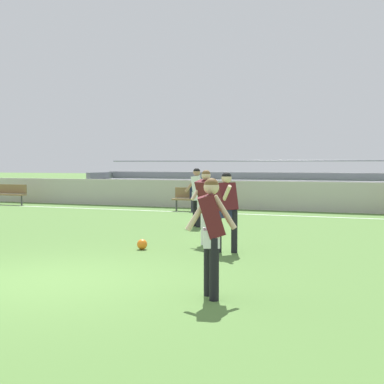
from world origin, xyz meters
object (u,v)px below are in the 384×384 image
object	(u,v)px
spectator_seated	(195,193)
player_dark_wide_left	(226,205)
player_dark_challenging	(211,227)
bench_far_right	(196,197)
player_white_wide_right	(197,192)
player_dark_on_ball	(206,200)
bench_near_wall_gap	(8,192)
soccer_ball	(142,244)
bleacher_stand	(307,188)

from	to	relation	value
spectator_seated	player_dark_wide_left	distance (m)	9.41
spectator_seated	player_dark_challenging	size ratio (longest dim) A/B	0.74
bench_far_right	player_dark_challenging	bearing A→B (deg)	-68.09
spectator_seated	player_white_wide_right	distance (m)	4.93
player_dark_challenging	player_dark_on_ball	bearing A→B (deg)	110.75
spectator_seated	bench_near_wall_gap	bearing A→B (deg)	179.26
soccer_ball	player_dark_wide_left	bearing A→B (deg)	9.30
bench_far_right	player_dark_challenging	size ratio (longest dim) A/B	1.10
player_dark_wide_left	soccer_ball	bearing A→B (deg)	-170.70
bench_far_right	player_white_wide_right	distance (m)	5.05
bench_near_wall_gap	bench_far_right	bearing A→B (deg)	0.00
bleacher_stand	spectator_seated	xyz separation A→B (m)	(-3.61, -3.86, -0.10)
player_white_wide_right	player_dark_challenging	size ratio (longest dim) A/B	1.04
bleacher_stand	player_dark_on_ball	xyz separation A→B (m)	(-0.41, -11.43, 0.20)
spectator_seated	player_white_wide_right	world-z (taller)	player_white_wide_right
bench_far_right	soccer_ball	size ratio (longest dim) A/B	8.18
player_dark_wide_left	player_dark_challenging	bearing A→B (deg)	-75.43
player_dark_on_ball	player_dark_wide_left	bearing A→B (deg)	-50.32
spectator_seated	player_dark_challenging	distance (m)	13.08
bench_near_wall_gap	player_white_wide_right	distance (m)	11.75
spectator_seated	bench_far_right	bearing A→B (deg)	90.00
player_dark_wide_left	player_white_wide_right	xyz separation A→B (m)	(-2.16, 3.96, 0.03)
bench_near_wall_gap	player_white_wide_right	xyz separation A→B (m)	(10.77, -4.68, 0.47)
bench_near_wall_gap	player_white_wide_right	world-z (taller)	player_white_wide_right
player_white_wide_right	player_dark_challenging	world-z (taller)	player_white_wide_right
player_dark_wide_left	player_dark_challenging	size ratio (longest dim) A/B	1.01
bench_far_right	spectator_seated	xyz separation A→B (m)	(-0.00, -0.12, 0.16)
player_dark_challenging	bench_near_wall_gap	bearing A→B (deg)	138.58
player_dark_challenging	bleacher_stand	bearing A→B (deg)	94.70
bleacher_stand	player_dark_wide_left	xyz separation A→B (m)	(0.38, -12.38, 0.18)
player_dark_on_ball	player_dark_wide_left	xyz separation A→B (m)	(0.79, -0.95, -0.02)
player_white_wide_right	soccer_ball	world-z (taller)	player_white_wide_right
bench_near_wall_gap	player_dark_challenging	world-z (taller)	player_dark_challenging
bench_far_right	spectator_seated	distance (m)	0.19
player_dark_on_ball	spectator_seated	bearing A→B (deg)	112.90
player_white_wide_right	bench_far_right	bearing A→B (deg)	111.27
bench_near_wall_gap	soccer_ball	size ratio (longest dim) A/B	8.18
bench_near_wall_gap	player_dark_wide_left	distance (m)	15.56
player_dark_challenging	soccer_ball	distance (m)	4.36
player_dark_on_ball	bench_far_right	bearing A→B (deg)	112.59
player_dark_on_ball	player_white_wide_right	xyz separation A→B (m)	(-1.38, 3.01, 0.01)
bleacher_stand	soccer_ball	size ratio (longest dim) A/B	92.03
bleacher_stand	bench_far_right	distance (m)	5.20
bleacher_stand	soccer_ball	distance (m)	12.77
bench_far_right	soccer_ball	xyz separation A→B (m)	(2.21, -8.93, -0.44)
bleacher_stand	bench_near_wall_gap	world-z (taller)	bleacher_stand
bench_far_right	bench_near_wall_gap	xyz separation A→B (m)	(-8.95, 0.00, 0.00)
spectator_seated	soccer_ball	size ratio (longest dim) A/B	5.50
bench_near_wall_gap	soccer_ball	world-z (taller)	bench_near_wall_gap
bench_far_right	player_dark_challenging	distance (m)	13.20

